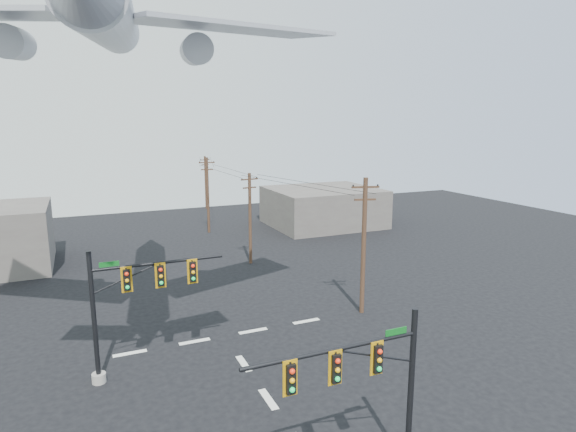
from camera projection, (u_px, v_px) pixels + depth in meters
name	position (u px, v px, depth m)	size (l,w,h in m)	color
lane_markings	(259.00, 386.00, 25.83)	(14.00, 21.20, 0.01)	white
signal_mast_near	(374.00, 391.00, 18.27)	(7.43, 0.76, 6.93)	gray
signal_mast_far	(129.00, 305.00, 26.03)	(7.44, 0.82, 7.41)	gray
utility_pole_a	(364.00, 244.00, 34.76)	(1.98, 0.66, 10.07)	#492E1F
utility_pole_b	(250.00, 217.00, 47.13)	(1.82, 0.41, 9.03)	#492E1F
utility_pole_c	(208.00, 194.00, 60.25)	(1.93, 0.56, 9.52)	#492E1F
utility_pole_d	(206.00, 181.00, 76.87)	(1.66, 0.77, 8.43)	#492E1F
power_lines	(234.00, 169.00, 54.15)	(5.68, 46.69, 0.58)	black
airliner	(107.00, 19.00, 26.16)	(25.98, 27.58, 7.14)	#A4A7B0
building_right	(323.00, 207.00, 65.12)	(14.00, 12.00, 5.00)	#625D56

